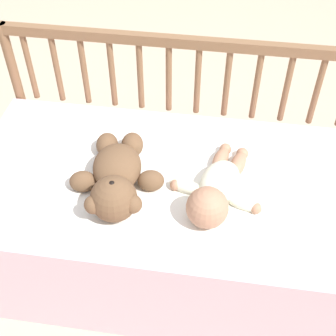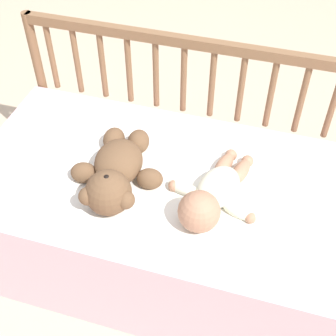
% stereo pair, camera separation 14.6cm
% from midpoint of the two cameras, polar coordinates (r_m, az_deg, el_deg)
% --- Properties ---
extents(ground_plane, '(12.00, 12.00, 0.00)m').
position_cam_midpoint_polar(ground_plane, '(1.85, -2.27, -10.79)').
color(ground_plane, '#C6B293').
extents(crib_mattress, '(1.31, 0.68, 0.43)m').
position_cam_midpoint_polar(crib_mattress, '(1.67, -2.48, -6.66)').
color(crib_mattress, '#EDB7C6').
rests_on(crib_mattress, ground_plane).
extents(crib_rail, '(1.31, 0.04, 0.74)m').
position_cam_midpoint_polar(crib_rail, '(1.71, -0.64, 9.68)').
color(crib_rail, brown).
rests_on(crib_rail, ground_plane).
extents(blanket, '(0.81, 0.50, 0.01)m').
position_cam_midpoint_polar(blanket, '(1.49, -2.99, -2.01)').
color(blanket, white).
rests_on(blanket, crib_mattress).
extents(teddy_bear, '(0.30, 0.39, 0.14)m').
position_cam_midpoint_polar(teddy_bear, '(1.45, -9.21, -1.29)').
color(teddy_bear, brown).
rests_on(teddy_bear, crib_mattress).
extents(baby, '(0.31, 0.38, 0.12)m').
position_cam_midpoint_polar(baby, '(1.42, 2.96, -2.86)').
color(baby, '#EAEACC').
rests_on(baby, crib_mattress).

